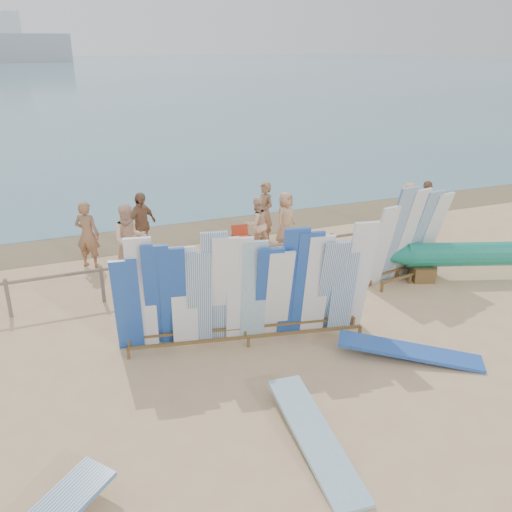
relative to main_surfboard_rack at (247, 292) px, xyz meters
name	(u,v)px	position (x,y,z in m)	size (l,w,h in m)	color
ground	(227,347)	(-0.44, -0.05, -1.12)	(160.00, 160.00, 0.00)	tan
ocean	(42,69)	(-0.44, 127.95, -1.12)	(320.00, 240.00, 0.02)	slate
wet_sand_strip	(152,235)	(-0.44, 7.15, -1.12)	(40.00, 2.60, 0.01)	brown
fence	(186,264)	(-0.44, 2.95, -0.49)	(12.08, 0.08, 0.90)	#77665A
main_surfboard_rack	(247,292)	(0.00, 0.00, 0.00)	(5.05, 1.56, 2.50)	brown
side_surfboard_rack	(408,238)	(4.76, 1.35, 0.03)	(2.28, 1.00, 2.56)	brown
outrigger_canoe	(496,255)	(6.99, 0.65, -0.50)	(6.63, 2.80, 0.97)	brown
vendor_table	(307,295)	(1.73, 0.79, -0.73)	(1.01, 0.82, 1.17)	brown
flat_board_d	(409,358)	(2.66, -1.72, -1.12)	(0.56, 2.70, 0.07)	#224EAD
flat_board_b	(314,445)	(-0.13, -3.18, -1.12)	(0.56, 2.70, 0.07)	#81B3CF
beach_chair_left	(229,265)	(0.79, 3.39, -0.88)	(0.63, 0.64, 0.83)	#B22D13
beach_chair_right	(223,259)	(0.75, 3.77, -0.84)	(0.78, 0.80, 0.96)	#B22D13
stroller	(243,251)	(1.34, 3.78, -0.69)	(0.59, 0.81, 1.06)	#B22D13
beachgoer_2	(130,239)	(-1.53, 4.44, -0.20)	(0.89, 0.43, 1.84)	beige
beachgoer_7	(265,212)	(2.62, 5.36, -0.21)	(0.67, 0.36, 1.82)	#8C6042
beachgoer_4	(141,225)	(-1.02, 5.52, -0.20)	(1.08, 0.47, 1.84)	#8C6042
beachgoer_6	(285,217)	(3.15, 5.05, -0.34)	(0.76, 0.36, 1.56)	tan
beachgoer_8	(257,224)	(2.13, 4.77, -0.34)	(0.76, 0.37, 1.57)	beige
beachgoer_10	(425,210)	(7.24, 3.83, -0.22)	(1.06, 0.46, 1.80)	#8C6042
beachgoer_extra_0	(408,208)	(7.06, 4.37, -0.31)	(1.05, 0.43, 1.63)	tan
beachgoer_1	(87,235)	(-2.49, 5.26, -0.21)	(0.66, 0.36, 1.82)	#8C6042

